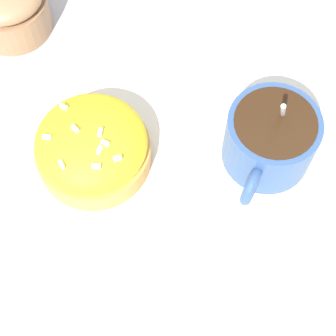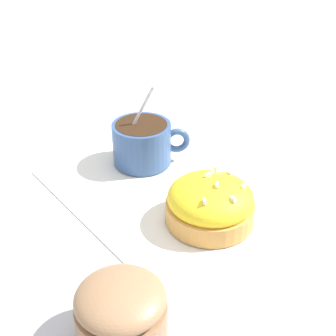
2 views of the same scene
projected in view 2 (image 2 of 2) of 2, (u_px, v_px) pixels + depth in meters
ground_plane at (176, 187)px, 0.60m from camera, size 3.00×3.00×0.00m
paper_napkin at (176, 186)px, 0.60m from camera, size 0.30×0.27×0.00m
coffee_cup at (145, 141)px, 0.64m from camera, size 0.08×0.10×0.11m
frosted_pastry at (210, 203)px, 0.53m from camera, size 0.10×0.10×0.06m
sugar_bowl at (121, 312)px, 0.39m from camera, size 0.08×0.08×0.06m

